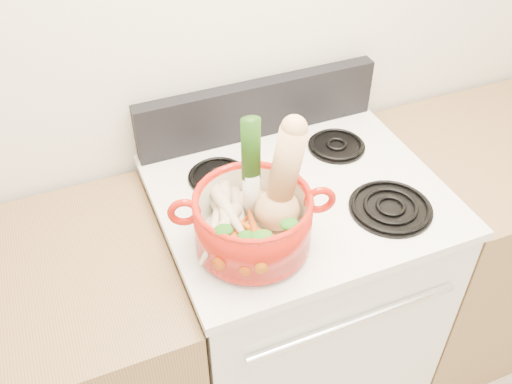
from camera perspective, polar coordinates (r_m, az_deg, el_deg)
name	(u,v)px	position (r m, az deg, el deg)	size (l,w,h in m)	color
wall_back	(252,21)	(1.66, -0.42, 16.75)	(3.50, 0.02, 2.60)	silver
stove_body	(293,301)	(1.94, 3.68, -10.86)	(0.76, 0.65, 0.92)	silver
cooktop	(300,195)	(1.59, 4.40, -0.30)	(0.78, 0.67, 0.03)	silver
control_backsplash	(258,109)	(1.75, 0.25, 8.34)	(0.76, 0.05, 0.18)	black
oven_handle	(355,322)	(1.51, 9.85, -12.66)	(0.02, 0.02, 0.60)	silver
burner_front_left	(259,247)	(1.41, 0.33, -5.50)	(0.22, 0.22, 0.02)	black
burner_front_right	(391,207)	(1.56, 13.32, -1.46)	(0.22, 0.22, 0.02)	black
burner_back_left	(218,175)	(1.62, -3.78, 1.67)	(0.17, 0.17, 0.02)	black
burner_back_right	(337,145)	(1.75, 8.06, 4.69)	(0.17, 0.17, 0.02)	black
dutch_oven	(253,221)	(1.37, -0.32, -2.88)	(0.28, 0.28, 0.14)	#AB160A
pot_handle_left	(184,212)	(1.33, -7.20, -2.02)	(0.08, 0.08, 0.02)	#AB160A
pot_handle_right	(320,200)	(1.36, 6.39, -0.80)	(0.08, 0.08, 0.02)	#AB160A
squash	(278,181)	(1.32, 2.24, 1.13)	(0.12, 0.12, 0.28)	tan
leek	(251,169)	(1.34, -0.48, 2.30)	(0.05, 0.05, 0.30)	silver
ginger	(247,202)	(1.44, -0.95, -0.96)	(0.09, 0.06, 0.05)	tan
parsnip_0	(233,224)	(1.38, -2.30, -3.18)	(0.05, 0.05, 0.25)	beige
parsnip_1	(215,225)	(1.38, -4.12, -3.29)	(0.04, 0.04, 0.19)	beige
parsnip_2	(240,216)	(1.39, -1.57, -2.40)	(0.04, 0.04, 0.17)	beige
parsnip_3	(218,234)	(1.34, -3.84, -4.26)	(0.04, 0.04, 0.18)	beige
parsnip_4	(225,210)	(1.38, -3.14, -1.84)	(0.05, 0.05, 0.24)	beige
parsnip_5	(231,215)	(1.36, -2.48, -2.32)	(0.04, 0.04, 0.22)	beige
carrot_0	(248,247)	(1.33, -0.85, -5.52)	(0.03, 0.03, 0.15)	#CA4B0A
carrot_1	(233,241)	(1.34, -2.33, -4.93)	(0.03, 0.03, 0.16)	#C14109
carrot_2	(256,233)	(1.35, 0.03, -4.10)	(0.03, 0.03, 0.18)	#D6670A
carrot_3	(257,247)	(1.31, 0.13, -5.53)	(0.03, 0.03, 0.14)	#C45909
carrot_4	(256,235)	(1.33, -0.02, -4.33)	(0.03, 0.03, 0.16)	#B94D09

